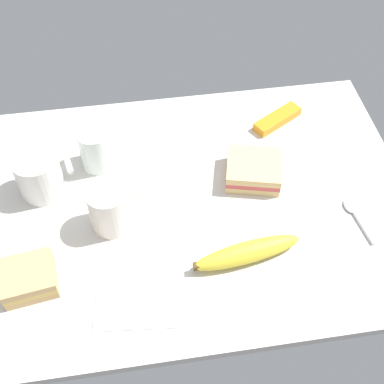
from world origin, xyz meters
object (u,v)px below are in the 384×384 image
Objects in this scene: coffee_mug_milky at (109,208)px; banana at (247,252)px; sandwich_side at (29,278)px; glass_of_milk at (96,151)px; sandwich_main at (253,170)px; spoon at (355,214)px; coffee_mug_black at (39,175)px; snack_bar at (277,119)px; paper_napkin at (139,289)px.

coffee_mug_milky reaches higher than banana.
sandwich_side is 30.48cm from glass_of_milk.
sandwich_main is 1.16× the size of spoon.
snack_bar is (52.77, 12.46, -3.89)cm from coffee_mug_black.
banana is at bearing -0.69° from sandwich_side.
coffee_mug_black is at bearing 176.06° from sandwich_main.
sandwich_side is 0.92× the size of spoon.
coffee_mug_black is at bearing 141.64° from coffee_mug_milky.
snack_bar is (41.32, 6.83, -3.15)cm from glass_of_milk.
spoon is (23.47, 6.55, -1.67)cm from banana.
coffee_mug_milky is (13.49, -10.68, 0.21)cm from coffee_mug_black.
spoon is 0.73× the size of paper_napkin.
paper_napkin is (17.53, -25.71, -4.74)cm from coffee_mug_black.
sandwich_main is 20.12cm from banana.
paper_napkin is (-25.90, -22.71, -2.05)cm from sandwich_main.
sandwich_main is 1.38× the size of glass_of_milk.
coffee_mug_milky is 18.99cm from sandwich_side.
sandwich_main is 48.82cm from sandwich_side.
coffee_mug_milky is 16.33cm from paper_napkin.
paper_napkin is (-20.30, -3.39, -1.91)cm from banana.
glass_of_milk is at bearing 97.12° from coffee_mug_milky.
coffee_mug_black is at bearing 149.46° from banana.
sandwich_side reaches higher than spoon.
coffee_mug_milky is at bearing 105.04° from paper_napkin.
sandwich_side reaches higher than banana.
coffee_mug_milky reaches higher than coffee_mug_black.
paper_napkin is (19.13, -3.86, -2.05)cm from sandwich_side.
coffee_mug_black is 1.21× the size of glass_of_milk.
glass_of_milk is 0.84× the size of spoon.
glass_of_milk is at bearing 64.59° from sandwich_side.
banana is (26.38, -27.95, -2.09)cm from glass_of_milk.
paper_napkin is at bearing -138.76° from sandwich_main.
coffee_mug_black is 43.62cm from sandwich_main.
sandwich_main is at bearing -151.69° from snack_bar.
sandwich_main reaches higher than paper_napkin.
paper_napkin is at bearing -170.53° from banana.
glass_of_milk is 0.77× the size of snack_bar.
banana is at bearing -30.54° from coffee_mug_black.
spoon is 29.49cm from snack_bar.
coffee_mug_black is 63.46cm from spoon.
spoon is at bearing -103.72° from snack_bar.
snack_bar is (14.94, 34.78, -1.06)cm from banana.
coffee_mug_milky reaches higher than spoon.
coffee_mug_milky is 45.77cm from snack_bar.
banana is (24.34, -11.64, -3.04)cm from coffee_mug_milky.
sandwich_side is at bearing 179.31° from banana.
snack_bar is at bearing 58.86° from sandwich_main.
banana is 20.67cm from paper_napkin.
paper_napkin is at bearing -79.03° from glass_of_milk.
coffee_mug_milky is at bearing 154.44° from banana.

